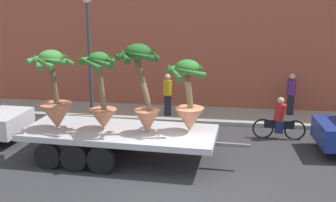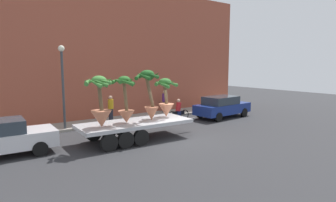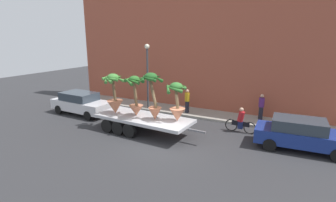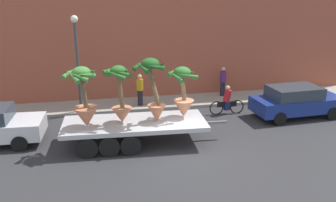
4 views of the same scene
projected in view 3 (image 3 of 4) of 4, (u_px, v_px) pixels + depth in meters
ground_plane at (163, 145)px, 13.97m from camera, size 60.00×60.00×0.00m
sidewalk at (204, 114)px, 19.19m from camera, size 24.00×2.20×0.15m
building_facade at (214, 47)px, 19.53m from camera, size 24.00×1.20×9.47m
flatbed_trailer at (140, 120)px, 15.70m from camera, size 6.89×2.53×0.98m
potted_palm_rear at (153, 95)px, 14.70m from camera, size 1.35×1.33×2.65m
potted_palm_middle at (135, 97)px, 15.51m from camera, size 1.18×1.31×2.36m
potted_palm_front at (114, 96)px, 16.00m from camera, size 1.41×1.34×2.42m
potted_palm_extra at (177, 103)px, 14.49m from camera, size 1.29×1.35×2.17m
cyclist at (241, 121)px, 15.67m from camera, size 1.84×0.35×1.54m
parked_car at (301, 134)px, 13.25m from camera, size 4.58×2.11×1.58m
trailing_car at (81, 103)px, 19.29m from camera, size 4.67×2.10×1.58m
pedestrian_near_gate at (261, 106)px, 17.54m from camera, size 0.36×0.36×1.71m
pedestrian_far_left at (187, 101)px, 19.07m from camera, size 0.36×0.36×1.71m
street_lamp at (147, 68)px, 19.66m from camera, size 0.36×0.36×4.83m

